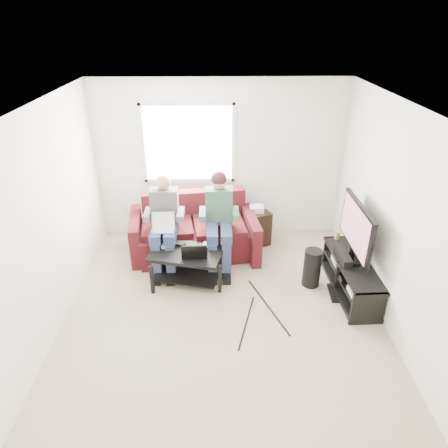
# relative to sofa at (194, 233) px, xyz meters

# --- Properties ---
(floor) EXTENTS (4.50, 4.50, 0.00)m
(floor) POSITION_rel_sofa_xyz_m (0.43, -1.59, -0.34)
(floor) COLOR tan
(floor) RESTS_ON ground
(ceiling) EXTENTS (4.50, 4.50, 0.00)m
(ceiling) POSITION_rel_sofa_xyz_m (0.43, -1.59, 2.26)
(ceiling) COLOR white
(ceiling) RESTS_ON wall_back
(wall_back) EXTENTS (4.50, 0.00, 4.50)m
(wall_back) POSITION_rel_sofa_xyz_m (0.43, 0.66, 0.96)
(wall_back) COLOR white
(wall_back) RESTS_ON floor
(wall_front) EXTENTS (4.50, 0.00, 4.50)m
(wall_front) POSITION_rel_sofa_xyz_m (0.43, -3.84, 0.96)
(wall_front) COLOR white
(wall_front) RESTS_ON floor
(wall_left) EXTENTS (0.00, 4.50, 4.50)m
(wall_left) POSITION_rel_sofa_xyz_m (-1.57, -1.59, 0.96)
(wall_left) COLOR white
(wall_left) RESTS_ON floor
(wall_right) EXTENTS (0.00, 4.50, 4.50)m
(wall_right) POSITION_rel_sofa_xyz_m (2.43, -1.59, 0.96)
(wall_right) COLOR white
(wall_right) RESTS_ON floor
(window) EXTENTS (1.48, 0.04, 1.28)m
(window) POSITION_rel_sofa_xyz_m (-0.07, 0.64, 1.26)
(window) COLOR white
(window) RESTS_ON wall_back
(sofa) EXTENTS (2.07, 1.13, 0.92)m
(sofa) POSITION_rel_sofa_xyz_m (0.00, 0.00, 0.00)
(sofa) COLOR #461211
(sofa) RESTS_ON floor
(person_left) EXTENTS (0.40, 0.71, 1.39)m
(person_left) POSITION_rel_sofa_xyz_m (-0.40, -0.36, 0.43)
(person_left) COLOR navy
(person_left) RESTS_ON sofa
(person_right) EXTENTS (0.40, 0.71, 1.43)m
(person_right) POSITION_rel_sofa_xyz_m (0.40, -0.34, 0.49)
(person_right) COLOR navy
(person_right) RESTS_ON sofa
(laptop_silver) EXTENTS (0.36, 0.29, 0.24)m
(laptop_silver) POSITION_rel_sofa_xyz_m (-0.40, -0.53, 0.42)
(laptop_silver) COLOR silver
(laptop_silver) RESTS_ON person_left
(coffee_table) EXTENTS (1.09, 0.81, 0.49)m
(coffee_table) POSITION_rel_sofa_xyz_m (-0.06, -0.80, 0.03)
(coffee_table) COLOR black
(coffee_table) RESTS_ON floor
(laptop_black) EXTENTS (0.40, 0.33, 0.24)m
(laptop_black) POSITION_rel_sofa_xyz_m (0.06, -0.88, 0.27)
(laptop_black) COLOR black
(laptop_black) RESTS_ON coffee_table
(controller_a) EXTENTS (0.15, 0.11, 0.04)m
(controller_a) POSITION_rel_sofa_xyz_m (-0.34, -0.68, 0.17)
(controller_a) COLOR silver
(controller_a) RESTS_ON coffee_table
(controller_b) EXTENTS (0.16, 0.13, 0.04)m
(controller_b) POSITION_rel_sofa_xyz_m (-0.16, -0.62, 0.17)
(controller_b) COLOR black
(controller_b) RESTS_ON coffee_table
(controller_c) EXTENTS (0.16, 0.12, 0.04)m
(controller_c) POSITION_rel_sofa_xyz_m (0.24, -0.65, 0.17)
(controller_c) COLOR gray
(controller_c) RESTS_ON coffee_table
(tv_stand) EXTENTS (0.47, 1.42, 0.47)m
(tv_stand) POSITION_rel_sofa_xyz_m (2.20, -1.07, -0.13)
(tv_stand) COLOR black
(tv_stand) RESTS_ON floor
(tv) EXTENTS (0.12, 1.10, 0.81)m
(tv) POSITION_rel_sofa_xyz_m (2.19, -0.97, 0.59)
(tv) COLOR black
(tv) RESTS_ON tv_stand
(soundbar) EXTENTS (0.12, 0.50, 0.10)m
(soundbar) POSITION_rel_sofa_xyz_m (2.08, -0.97, 0.18)
(soundbar) COLOR black
(soundbar) RESTS_ON tv_stand
(drink_cup) EXTENTS (0.08, 0.08, 0.12)m
(drink_cup) POSITION_rel_sofa_xyz_m (2.15, -0.44, 0.19)
(drink_cup) COLOR #A17745
(drink_cup) RESTS_ON tv_stand
(console_white) EXTENTS (0.30, 0.22, 0.06)m
(console_white) POSITION_rel_sofa_xyz_m (2.20, -1.47, -0.06)
(console_white) COLOR silver
(console_white) RESTS_ON tv_stand
(console_grey) EXTENTS (0.34, 0.26, 0.08)m
(console_grey) POSITION_rel_sofa_xyz_m (2.20, -0.77, -0.05)
(console_grey) COLOR gray
(console_grey) RESTS_ON tv_stand
(console_black) EXTENTS (0.38, 0.30, 0.07)m
(console_black) POSITION_rel_sofa_xyz_m (2.20, -1.12, -0.05)
(console_black) COLOR black
(console_black) RESTS_ON tv_stand
(subwoofer) EXTENTS (0.25, 0.25, 0.56)m
(subwoofer) POSITION_rel_sofa_xyz_m (1.69, -0.92, -0.06)
(subwoofer) COLOR black
(subwoofer) RESTS_ON floor
(keyboard_floor) EXTENTS (0.17, 0.42, 0.02)m
(keyboard_floor) POSITION_rel_sofa_xyz_m (1.98, -1.15, -0.32)
(keyboard_floor) COLOR black
(keyboard_floor) RESTS_ON floor
(end_table) EXTENTS (0.39, 0.39, 0.68)m
(end_table) POSITION_rel_sofa_xyz_m (1.01, 0.26, -0.03)
(end_table) COLOR black
(end_table) RESTS_ON floor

